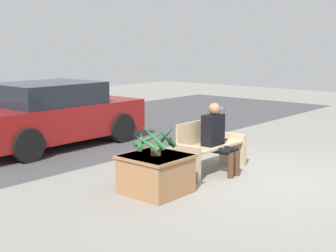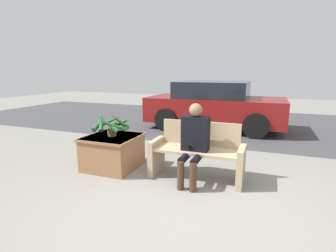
% 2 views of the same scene
% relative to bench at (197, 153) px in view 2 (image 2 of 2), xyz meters
% --- Properties ---
extents(ground_plane, '(30.00, 30.00, 0.00)m').
position_rel_bench_xyz_m(ground_plane, '(0.15, -1.01, -0.41)').
color(ground_plane, gray).
extents(road_surface, '(20.00, 6.00, 0.01)m').
position_rel_bench_xyz_m(road_surface, '(0.15, 4.82, -0.41)').
color(road_surface, '#424244').
rests_on(road_surface, ground_plane).
extents(bench, '(1.47, 0.53, 0.89)m').
position_rel_bench_xyz_m(bench, '(0.00, 0.00, 0.00)').
color(bench, tan).
rests_on(bench, ground_plane).
extents(person_seated, '(0.41, 0.60, 1.21)m').
position_rel_bench_xyz_m(person_seated, '(-0.01, -0.18, 0.26)').
color(person_seated, black).
rests_on(person_seated, ground_plane).
extents(planter_box, '(0.89, 0.90, 0.58)m').
position_rel_bench_xyz_m(planter_box, '(-1.50, -0.11, -0.11)').
color(planter_box, '#936642').
rests_on(planter_box, ground_plane).
extents(potted_plant, '(0.70, 0.70, 0.50)m').
position_rel_bench_xyz_m(potted_plant, '(-1.50, -0.11, 0.39)').
color(potted_plant, brown).
rests_on(potted_plant, planter_box).
extents(parked_car, '(3.92, 1.98, 1.39)m').
position_rel_bench_xyz_m(parked_car, '(-0.50, 3.84, 0.28)').
color(parked_car, maroon).
rests_on(parked_car, ground_plane).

